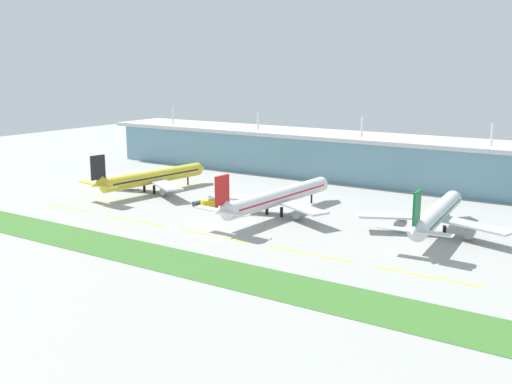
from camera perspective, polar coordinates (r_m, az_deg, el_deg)
ground_plane at (r=188.89m, az=-3.29°, el=-4.31°), size 600.00×600.00×0.00m
terminal_building at (r=283.10m, az=10.37°, el=3.22°), size 288.00×34.00×30.03m
airliner_near at (r=256.68m, az=-9.91°, el=1.37°), size 48.44×62.17×18.90m
airliner_middle at (r=214.70m, az=1.98°, el=-0.52°), size 48.69×69.59×18.90m
airliner_far at (r=198.42m, az=16.73°, el=-2.08°), size 48.67×60.65×18.90m
taxiway_stripe_west at (r=236.77m, az=-17.26°, el=-1.48°), size 28.00×0.70×0.04m
taxiway_stripe_mid_west at (r=212.21m, az=-11.37°, el=-2.69°), size 28.00×0.70×0.04m
taxiway_stripe_centre at (r=190.58m, az=-4.03°, el=-4.17°), size 28.00×0.70×0.04m
taxiway_stripe_mid_east at (r=172.96m, az=5.04°, el=-5.88°), size 28.00×0.70×0.04m
taxiway_stripe_east at (r=160.70m, az=15.87°, el=-7.72°), size 28.00×0.70×0.04m
grass_verge at (r=169.60m, az=-8.56°, el=-6.32°), size 300.00×18.00×0.10m
pushback_tug at (r=230.33m, az=-5.50°, el=-1.07°), size 3.40×4.85×1.85m
fuel_truck at (r=227.15m, az=-4.28°, el=-0.94°), size 6.35×7.35×4.95m
safety_cone_left_wingtip at (r=201.30m, az=0.85°, el=-3.16°), size 0.56×0.56×0.70m
safety_cone_nose_front at (r=186.29m, az=1.43°, el=-4.41°), size 0.56×0.56×0.70m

